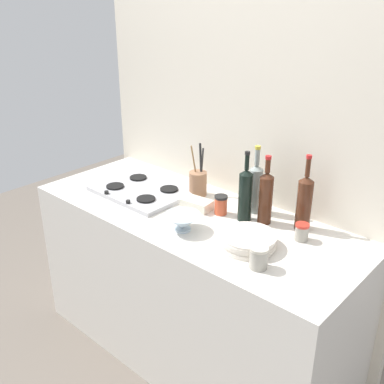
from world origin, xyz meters
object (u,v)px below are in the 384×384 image
condiment_jar_spare (302,232)px  wine_bottle_mid_right (255,187)px  stovetop_hob (142,190)px  wine_bottle_mid_left (266,196)px  plate_stack (248,240)px  wine_bottle_leftmost (304,202)px  condiment_jar_rear (221,205)px  mixing_bowl (183,222)px  wine_bottle_rightmost (245,194)px  condiment_jar_front (259,257)px  butter_dish (197,204)px  utensil_crock (198,183)px

condiment_jar_spare → wine_bottle_mid_right: bearing=163.1°
stovetop_hob → wine_bottle_mid_left: bearing=12.4°
plate_stack → wine_bottle_leftmost: wine_bottle_leftmost is taller
condiment_jar_spare → wine_bottle_mid_left: bearing=172.0°
plate_stack → condiment_jar_rear: size_ratio=2.59×
wine_bottle_mid_left → mixing_bowl: wine_bottle_mid_left is taller
wine_bottle_rightmost → condiment_jar_rear: bearing=-168.5°
wine_bottle_mid_right → condiment_jar_front: bearing=-53.3°
mixing_bowl → condiment_jar_front: condiment_jar_front is taller
wine_bottle_mid_left → butter_dish: bearing=-163.0°
stovetop_hob → butter_dish: butter_dish is taller
butter_dish → condiment_jar_front: condiment_jar_front is taller
wine_bottle_mid_left → wine_bottle_mid_right: wine_bottle_mid_right is taller
stovetop_hob → plate_stack: 0.80m
wine_bottle_leftmost → wine_bottle_mid_left: size_ratio=1.07×
condiment_jar_rear → butter_dish: bearing=-163.7°
plate_stack → wine_bottle_mid_right: bearing=120.2°
condiment_jar_front → plate_stack: bearing=140.5°
wine_bottle_rightmost → condiment_jar_spare: size_ratio=4.39×
stovetop_hob → condiment_jar_spare: bearing=7.6°
utensil_crock → condiment_jar_rear: utensil_crock is taller
wine_bottle_mid_right → wine_bottle_rightmost: wine_bottle_rightmost is taller
wine_bottle_rightmost → utensil_crock: 0.39m
wine_bottle_leftmost → wine_bottle_rightmost: (-0.26, -0.11, -0.00)m
wine_bottle_mid_right → butter_dish: bearing=-144.0°
utensil_crock → condiment_jar_rear: bearing=-22.4°
mixing_bowl → wine_bottle_leftmost: bearing=43.9°
stovetop_hob → condiment_jar_rear: 0.51m
plate_stack → mixing_bowl: bearing=-165.6°
stovetop_hob → condiment_jar_front: size_ratio=5.36×
wine_bottle_leftmost → condiment_jar_front: bearing=-84.7°
wine_bottle_mid_right → utensil_crock: bearing=-174.0°
wine_bottle_mid_right → mixing_bowl: bearing=-109.1°
wine_bottle_mid_left → wine_bottle_rightmost: bearing=-154.8°
plate_stack → condiment_jar_front: 0.17m
wine_bottle_mid_right → condiment_jar_rear: (-0.11, -0.14, -0.09)m
stovetop_hob → wine_bottle_mid_right: 0.66m
plate_stack → mixing_bowl: 0.33m
stovetop_hob → utensil_crock: size_ratio=1.77×
stovetop_hob → wine_bottle_mid_right: size_ratio=1.45×
wine_bottle_mid_left → stovetop_hob: bearing=-167.6°
mixing_bowl → wine_bottle_mid_left: bearing=53.2°
wine_bottle_rightmost → condiment_jar_rear: 0.16m
plate_stack → butter_dish: plate_stack is taller
wine_bottle_mid_right → mixing_bowl: (-0.14, -0.40, -0.09)m
condiment_jar_rear → condiment_jar_spare: condiment_jar_rear is taller
plate_stack → condiment_jar_front: bearing=-39.5°
condiment_jar_rear → wine_bottle_leftmost: bearing=19.7°
wine_bottle_mid_left → mixing_bowl: (-0.24, -0.33, -0.10)m
wine_bottle_mid_left → condiment_jar_spare: 0.25m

